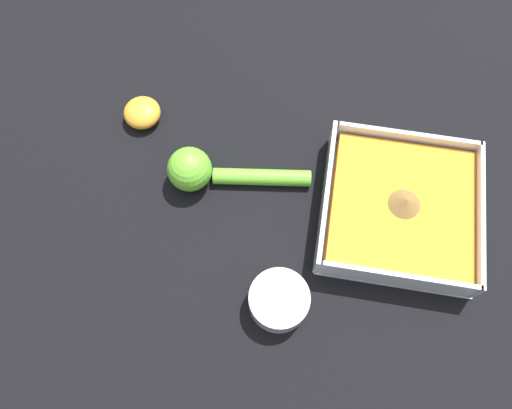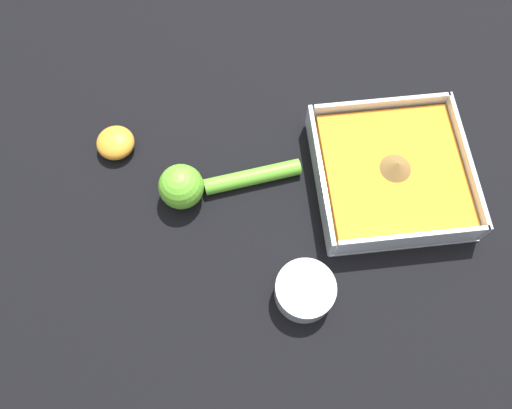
{
  "view_description": "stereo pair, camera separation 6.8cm",
  "coord_description": "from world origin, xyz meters",
  "px_view_note": "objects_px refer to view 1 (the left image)",
  "views": [
    {
      "loc": [
        0.25,
        -0.16,
        0.66
      ],
      "look_at": [
        -0.0,
        -0.2,
        0.03
      ],
      "focal_mm": 35.0,
      "sensor_mm": 36.0,
      "label": 1
    },
    {
      "loc": [
        0.25,
        -0.22,
        0.66
      ],
      "look_at": [
        -0.0,
        -0.2,
        0.03
      ],
      "focal_mm": 35.0,
      "sensor_mm": 36.0,
      "label": 2
    }
  ],
  "objects_px": {
    "spice_bowl": "(279,301)",
    "lemon_half": "(142,113)",
    "lemon_squeezer": "(207,171)",
    "square_dish": "(398,209)"
  },
  "relations": [
    {
      "from": "lemon_half",
      "to": "lemon_squeezer",
      "type": "bearing_deg",
      "value": 54.14
    },
    {
      "from": "spice_bowl",
      "to": "lemon_half",
      "type": "distance_m",
      "value": 0.35
    },
    {
      "from": "square_dish",
      "to": "spice_bowl",
      "type": "xyz_separation_m",
      "value": [
        0.15,
        -0.14,
        -0.0
      ]
    },
    {
      "from": "square_dish",
      "to": "lemon_squeezer",
      "type": "height_order",
      "value": "lemon_squeezer"
    },
    {
      "from": "square_dish",
      "to": "lemon_half",
      "type": "distance_m",
      "value": 0.4
    },
    {
      "from": "lemon_half",
      "to": "square_dish",
      "type": "bearing_deg",
      "value": 76.14
    },
    {
      "from": "spice_bowl",
      "to": "lemon_squeezer",
      "type": "bearing_deg",
      "value": -142.07
    },
    {
      "from": "square_dish",
      "to": "lemon_squeezer",
      "type": "distance_m",
      "value": 0.27
    },
    {
      "from": "spice_bowl",
      "to": "lemon_half",
      "type": "relative_size",
      "value": 1.41
    },
    {
      "from": "square_dish",
      "to": "spice_bowl",
      "type": "relative_size",
      "value": 2.69
    }
  ]
}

